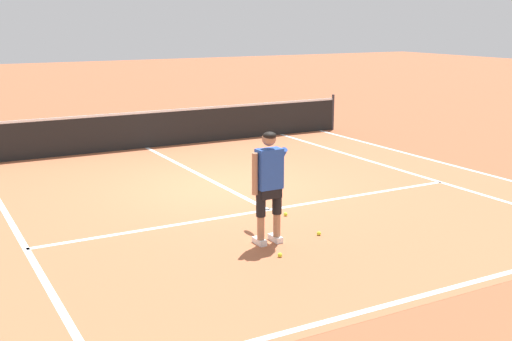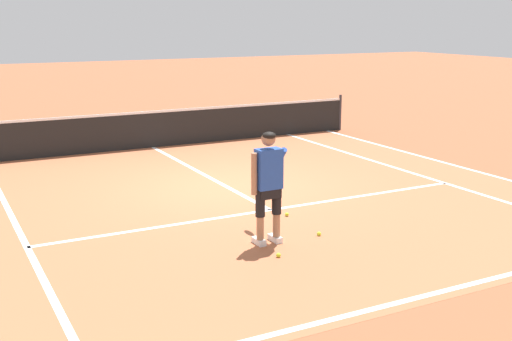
{
  "view_description": "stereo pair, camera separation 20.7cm",
  "coord_description": "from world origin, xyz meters",
  "px_view_note": "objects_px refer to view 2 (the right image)",
  "views": [
    {
      "loc": [
        -5.45,
        -11.34,
        3.31
      ],
      "look_at": [
        -0.86,
        -3.01,
        1.05
      ],
      "focal_mm": 45.02,
      "sensor_mm": 36.0,
      "label": 1
    },
    {
      "loc": [
        -5.26,
        -11.44,
        3.31
      ],
      "look_at": [
        -0.86,
        -3.01,
        1.05
      ],
      "focal_mm": 45.02,
      "sensor_mm": 36.0,
      "label": 2
    }
  ],
  "objects_px": {
    "tennis_ball_near_feet": "(319,234)",
    "tennis_ball_mid_court": "(287,214)",
    "tennis_player": "(268,180)",
    "tennis_ball_by_baseline": "(279,255)"
  },
  "relations": [
    {
      "from": "tennis_player",
      "to": "tennis_ball_mid_court",
      "type": "xyz_separation_m",
      "value": [
        0.94,
        1.03,
        -0.96
      ]
    },
    {
      "from": "tennis_ball_near_feet",
      "to": "tennis_ball_by_baseline",
      "type": "relative_size",
      "value": 1.0
    },
    {
      "from": "tennis_ball_near_feet",
      "to": "tennis_ball_mid_court",
      "type": "xyz_separation_m",
      "value": [
        0.07,
        1.11,
        0.0
      ]
    },
    {
      "from": "tennis_player",
      "to": "tennis_ball_by_baseline",
      "type": "relative_size",
      "value": 25.95
    },
    {
      "from": "tennis_player",
      "to": "tennis_ball_by_baseline",
      "type": "distance_m",
      "value": 1.14
    },
    {
      "from": "tennis_ball_by_baseline",
      "to": "tennis_player",
      "type": "bearing_deg",
      "value": 75.7
    },
    {
      "from": "tennis_player",
      "to": "tennis_ball_near_feet",
      "type": "relative_size",
      "value": 25.95
    },
    {
      "from": "tennis_ball_near_feet",
      "to": "tennis_ball_by_baseline",
      "type": "xyz_separation_m",
      "value": [
        -1.02,
        -0.51,
        0.0
      ]
    },
    {
      "from": "tennis_ball_near_feet",
      "to": "tennis_ball_mid_court",
      "type": "height_order",
      "value": "same"
    },
    {
      "from": "tennis_ball_near_feet",
      "to": "tennis_ball_by_baseline",
      "type": "height_order",
      "value": "same"
    }
  ]
}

